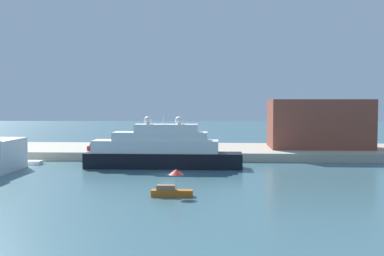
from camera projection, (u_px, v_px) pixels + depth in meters
name	position (u px, v px, depth m)	size (l,w,h in m)	color
ground	(169.00, 174.00, 74.83)	(400.00, 400.00, 0.00)	#3D6670
quay_dock	(182.00, 151.00, 102.13)	(110.00, 22.87, 1.62)	#B7AD99
large_yacht	(161.00, 150.00, 82.15)	(26.85, 4.94, 10.37)	black
small_motorboat	(172.00, 186.00, 57.50)	(4.98, 1.86, 3.28)	#C66019
work_barge	(29.00, 163.00, 86.70)	(4.67, 1.98, 0.69)	silver
harbor_building	(319.00, 124.00, 101.06)	(20.52, 12.14, 10.21)	brown
parked_car	(97.00, 147.00, 95.87)	(3.84, 1.65, 1.35)	#B21E1E
person_figure	(116.00, 146.00, 96.44)	(0.36, 0.36, 1.58)	#4C4C4C
mooring_bollard	(205.00, 151.00, 91.41)	(0.45, 0.45, 0.61)	black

